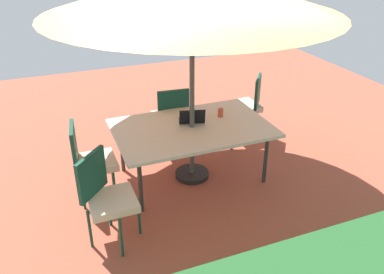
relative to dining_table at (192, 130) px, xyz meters
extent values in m
cube|color=#9E4C38|center=(0.00, 0.00, -0.69)|extent=(10.00, 10.00, 0.02)
cube|color=silver|center=(0.00, 0.00, 0.02)|extent=(1.91, 1.23, 0.04)
cylinder|color=#333333|center=(-0.81, -0.47, -0.34)|extent=(0.05, 0.05, 0.68)
cylinder|color=#333333|center=(0.81, -0.47, -0.34)|extent=(0.05, 0.05, 0.68)
cylinder|color=#333333|center=(-0.81, 0.47, -0.34)|extent=(0.05, 0.05, 0.68)
cylinder|color=#333333|center=(0.81, 0.47, -0.34)|extent=(0.05, 0.05, 0.68)
cylinder|color=#4C4C4C|center=(0.00, 0.00, 0.57)|extent=(0.06, 0.06, 2.49)
cylinder|color=black|center=(0.00, 0.00, -0.65)|extent=(0.44, 0.44, 0.06)
cube|color=beige|center=(0.00, -0.85, -0.19)|extent=(0.46, 0.46, 0.08)
cube|color=#144738|center=(0.02, -0.64, 0.08)|extent=(0.44, 0.08, 0.45)
cylinder|color=#144738|center=(-0.20, -1.01, -0.45)|extent=(0.03, 0.03, 0.45)
cylinder|color=#144738|center=(0.16, -1.04, -0.45)|extent=(0.03, 0.03, 0.45)
cylinder|color=#144738|center=(-0.16, -0.65, -0.45)|extent=(0.03, 0.03, 0.45)
cylinder|color=#144738|center=(0.20, -0.69, -0.45)|extent=(0.03, 0.03, 0.45)
cube|color=beige|center=(-1.15, -0.81, -0.19)|extent=(0.46, 0.46, 0.08)
cube|color=#144738|center=(-1.32, -0.69, 0.08)|extent=(0.29, 0.37, 0.45)
cylinder|color=#144738|center=(-1.11, -1.06, -0.45)|extent=(0.03, 0.03, 0.45)
cylinder|color=#144738|center=(-0.90, -0.77, -0.45)|extent=(0.03, 0.03, 0.45)
cylinder|color=#144738|center=(-1.40, -0.85, -0.45)|extent=(0.03, 0.03, 0.45)
cylinder|color=#144738|center=(-1.19, -0.56, -0.45)|extent=(0.03, 0.03, 0.45)
cube|color=beige|center=(1.18, 0.84, -0.19)|extent=(0.46, 0.46, 0.08)
cube|color=#144738|center=(1.34, 0.70, 0.08)|extent=(0.33, 0.34, 0.45)
cylinder|color=#144738|center=(1.18, 1.10, -0.45)|extent=(0.03, 0.03, 0.45)
cylinder|color=#144738|center=(0.93, 0.84, -0.45)|extent=(0.03, 0.03, 0.45)
cylinder|color=#144738|center=(1.44, 0.85, -0.45)|extent=(0.03, 0.03, 0.45)
cylinder|color=#144738|center=(1.19, 0.59, -0.45)|extent=(0.03, 0.03, 0.45)
cube|color=beige|center=(1.21, 0.03, -0.19)|extent=(0.46, 0.46, 0.08)
cube|color=#144738|center=(1.42, 0.00, 0.08)|extent=(0.09, 0.44, 0.45)
cylinder|color=#144738|center=(1.06, 0.23, -0.45)|extent=(0.03, 0.03, 0.45)
cylinder|color=#144738|center=(1.01, -0.13, -0.45)|extent=(0.03, 0.03, 0.45)
cylinder|color=#144738|center=(1.41, 0.18, -0.45)|extent=(0.03, 0.03, 0.45)
cylinder|color=#144738|center=(1.37, -0.18, -0.45)|extent=(0.03, 0.03, 0.45)
cube|color=gray|center=(-0.05, -0.14, 0.05)|extent=(0.37, 0.30, 0.02)
cube|color=black|center=(-0.02, -0.03, 0.16)|extent=(0.32, 0.14, 0.20)
cylinder|color=#CC4C33|center=(-0.46, -0.14, 0.10)|extent=(0.07, 0.07, 0.11)
camera|label=1|loc=(1.64, 4.13, 2.21)|focal=37.46mm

